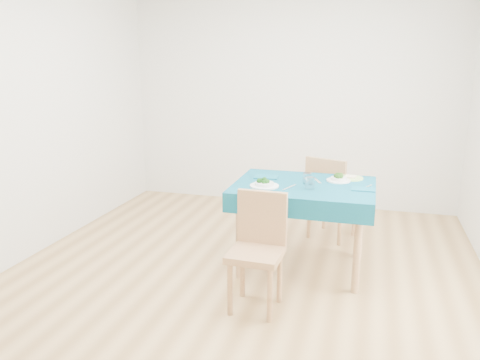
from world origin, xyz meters
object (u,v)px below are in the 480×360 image
(bowl_near, at_px, (264,182))
(table, at_px, (303,227))
(chair_near, at_px, (256,249))
(side_plate, at_px, (351,178))
(chair_far, at_px, (333,187))
(bowl_far, at_px, (339,178))

(bowl_near, bearing_deg, table, 28.30)
(chair_near, xyz_separation_m, side_plate, (0.59, 1.09, 0.30))
(chair_far, relative_size, bowl_far, 5.14)
(chair_far, bearing_deg, bowl_far, 119.02)
(chair_near, relative_size, bowl_far, 4.52)
(chair_far, relative_size, bowl_near, 4.38)
(table, xyz_separation_m, bowl_near, (-0.30, -0.16, 0.42))
(table, relative_size, bowl_near, 4.79)
(chair_far, height_order, bowl_far, chair_far)
(chair_near, height_order, bowl_near, chair_near)
(bowl_near, distance_m, bowl_far, 0.67)
(bowl_near, bearing_deg, side_plate, 35.05)
(chair_far, bearing_deg, table, 99.04)
(table, xyz_separation_m, chair_far, (0.18, 0.83, 0.15))
(table, relative_size, chair_near, 1.24)
(bowl_far, bearing_deg, chair_near, -116.99)
(table, bearing_deg, chair_far, 77.81)
(side_plate, bearing_deg, bowl_far, -127.75)
(bowl_far, bearing_deg, table, -145.86)
(chair_near, relative_size, side_plate, 4.21)
(chair_near, xyz_separation_m, bowl_near, (-0.08, 0.62, 0.33))
(table, bearing_deg, chair_near, -105.83)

